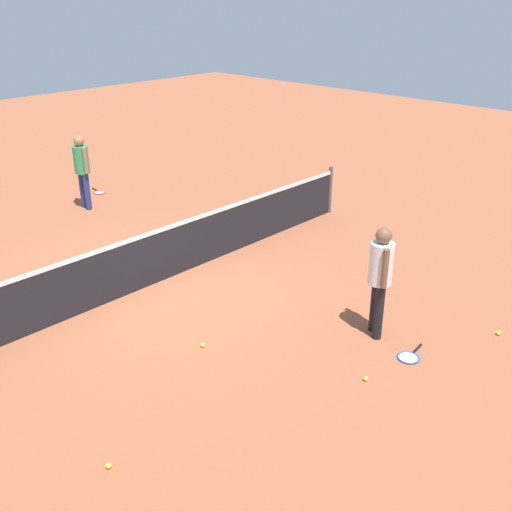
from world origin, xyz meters
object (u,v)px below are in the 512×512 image
object	(u,v)px
tennis_racket_near_player	(409,357)
tennis_ball_baseline	(203,345)
tennis_racket_far_player	(99,192)
tennis_ball_by_net	(379,313)
player_near_side	(380,273)
player_far_side	(82,166)
tennis_ball_near_player	(498,333)
tennis_ball_stray_left	(109,466)
tennis_ball_midcourt	(366,379)

from	to	relation	value
tennis_racket_near_player	tennis_ball_baseline	bearing A→B (deg)	128.38
tennis_racket_far_player	tennis_ball_by_net	xyz separation A→B (m)	(-0.37, -8.50, 0.02)
player_near_side	player_far_side	world-z (taller)	same
tennis_racket_far_player	tennis_ball_by_net	distance (m)	8.51
tennis_racket_near_player	tennis_ball_near_player	xyz separation A→B (m)	(1.44, -0.65, 0.02)
tennis_ball_by_net	tennis_ball_baseline	xyz separation A→B (m)	(-2.54, 1.33, 0.00)
tennis_ball_by_net	tennis_ball_stray_left	xyz separation A→B (m)	(-4.82, 0.29, 0.00)
tennis_racket_far_player	tennis_ball_baseline	xyz separation A→B (m)	(-2.91, -7.17, 0.02)
player_far_side	tennis_ball_by_net	bearing A→B (deg)	-86.58
tennis_racket_far_player	tennis_ball_near_player	size ratio (longest dim) A/B	9.11
tennis_racket_near_player	tennis_racket_far_player	world-z (taller)	same
tennis_ball_midcourt	tennis_ball_baseline	world-z (taller)	same
tennis_ball_near_player	tennis_ball_by_net	world-z (taller)	same
player_near_side	tennis_racket_near_player	world-z (taller)	player_near_side
tennis_ball_midcourt	tennis_ball_by_net	bearing A→B (deg)	27.46
player_near_side	tennis_racket_far_player	size ratio (longest dim) A/B	2.83
tennis_racket_far_player	tennis_ball_baseline	world-z (taller)	tennis_ball_baseline
player_near_side	tennis_ball_midcourt	xyz separation A→B (m)	(-1.07, -0.57, -0.98)
tennis_racket_near_player	tennis_ball_stray_left	size ratio (longest dim) A/B	9.03
tennis_racket_far_player	tennis_ball_stray_left	xyz separation A→B (m)	(-5.19, -8.21, 0.02)
tennis_ball_baseline	tennis_ball_stray_left	world-z (taller)	same
tennis_racket_far_player	tennis_ball_near_player	bearing A→B (deg)	-88.03
tennis_ball_by_net	tennis_ball_midcourt	world-z (taller)	same
tennis_racket_far_player	tennis_ball_by_net	size ratio (longest dim) A/B	9.11
tennis_racket_far_player	tennis_ball_midcourt	xyz separation A→B (m)	(-1.96, -9.33, 0.02)
tennis_ball_by_net	tennis_ball_stray_left	size ratio (longest dim) A/B	1.00
tennis_racket_near_player	tennis_racket_far_player	xyz separation A→B (m)	(1.09, 9.47, 0.00)
tennis_racket_far_player	tennis_ball_by_net	bearing A→B (deg)	-92.50
tennis_racket_near_player	tennis_ball_midcourt	size ratio (longest dim) A/B	9.03
player_far_side	tennis_racket_near_player	bearing A→B (deg)	-91.70
tennis_racket_near_player	tennis_ball_near_player	world-z (taller)	tennis_ball_near_player
tennis_ball_by_net	tennis_racket_near_player	bearing A→B (deg)	-126.78
tennis_racket_near_player	tennis_ball_by_net	xyz separation A→B (m)	(0.72, 0.96, 0.02)
tennis_racket_near_player	tennis_ball_by_net	world-z (taller)	tennis_ball_by_net
tennis_ball_baseline	tennis_ball_stray_left	size ratio (longest dim) A/B	1.00
player_near_side	tennis_ball_near_player	size ratio (longest dim) A/B	25.76
tennis_racket_near_player	tennis_ball_near_player	distance (m)	1.58
player_far_side	tennis_ball_baseline	world-z (taller)	player_far_side
tennis_ball_by_net	tennis_ball_midcourt	bearing A→B (deg)	-152.54
player_near_side	tennis_ball_stray_left	size ratio (longest dim) A/B	25.76
tennis_ball_near_player	tennis_racket_far_player	bearing A→B (deg)	91.97
tennis_racket_near_player	tennis_ball_stray_left	bearing A→B (deg)	163.01
tennis_racket_near_player	tennis_ball_midcourt	world-z (taller)	tennis_ball_midcourt
player_far_side	tennis_racket_far_player	distance (m)	1.51
tennis_ball_near_player	tennis_ball_stray_left	xyz separation A→B (m)	(-5.54, 1.90, 0.00)
tennis_ball_near_player	tennis_ball_stray_left	size ratio (longest dim) A/B	1.00
tennis_ball_near_player	tennis_ball_baseline	xyz separation A→B (m)	(-3.25, 2.94, 0.00)
tennis_racket_near_player	tennis_ball_baseline	xyz separation A→B (m)	(-1.82, 2.29, 0.02)
tennis_ball_midcourt	tennis_ball_baseline	bearing A→B (deg)	113.59
player_far_side	tennis_ball_midcourt	distance (m)	8.69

